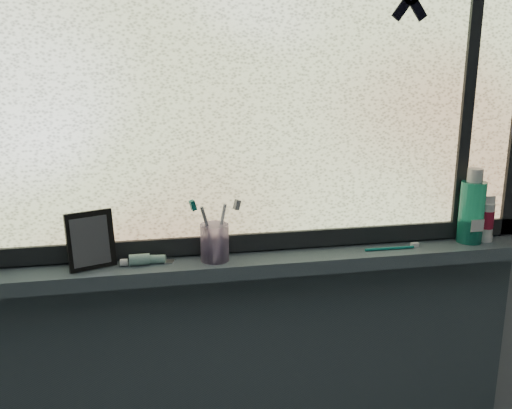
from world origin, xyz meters
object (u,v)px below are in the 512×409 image
Objects in this scene: toothbrush_cup at (215,242)px; cream_tube at (487,217)px; mouthwash_bottle at (472,206)px; vanity_mirror at (91,240)px.

toothbrush_cup is 0.83m from cream_tube.
toothbrush_cup is 0.55× the size of mouthwash_bottle.
vanity_mirror is 0.33m from toothbrush_cup.
cream_tube reaches higher than toothbrush_cup.
vanity_mirror reaches higher than toothbrush_cup.
cream_tube is at bearing -0.10° from mouthwash_bottle.
mouthwash_bottle is (1.10, 0.00, 0.04)m from vanity_mirror.
mouthwash_bottle is at bearing -19.75° from vanity_mirror.
vanity_mirror is at bearing 178.93° from toothbrush_cup.
mouthwash_bottle is 0.07m from cream_tube.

